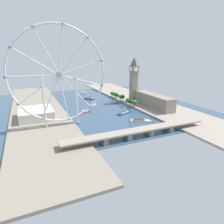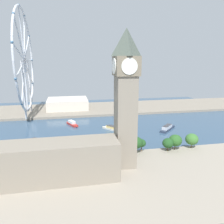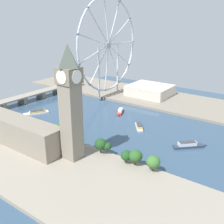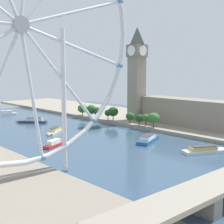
{
  "view_description": "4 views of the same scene",
  "coord_description": "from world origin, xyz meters",
  "px_view_note": "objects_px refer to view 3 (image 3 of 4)",
  "views": [
    {
      "loc": [
        125.32,
        373.89,
        100.72
      ],
      "look_at": [
        -5.72,
        84.03,
        6.65
      ],
      "focal_mm": 31.13,
      "sensor_mm": 36.0,
      "label": 1
    },
    {
      "loc": [
        -231.42,
        51.45,
        76.68
      ],
      "look_at": [
        6.16,
        4.5,
        19.68
      ],
      "focal_mm": 36.26,
      "sensor_mm": 36.0,
      "label": 2
    },
    {
      "loc": [
        -231.78,
        -131.13,
        115.74
      ],
      "look_at": [
        4.35,
        41.52,
        10.32
      ],
      "focal_mm": 43.71,
      "sensor_mm": 36.0,
      "label": 3
    },
    {
      "loc": [
        153.34,
        246.13,
        55.13
      ],
      "look_at": [
        -24.12,
        48.21,
        20.01
      ],
      "focal_mm": 53.15,
      "sensor_mm": 36.0,
      "label": 4
    }
  ],
  "objects_px": {
    "ferris_wheel": "(109,45)",
    "riverside_hall": "(150,90)",
    "tour_boat_3": "(120,112)",
    "tour_boat_0": "(36,113)",
    "tour_boat_2": "(189,145)",
    "river_bridge": "(32,95)",
    "clock_tower": "(70,102)",
    "tour_boat_1": "(139,126)",
    "parliament_block": "(17,131)",
    "tour_boat_5": "(65,120)"
  },
  "relations": [
    {
      "from": "ferris_wheel",
      "to": "riverside_hall",
      "type": "relative_size",
      "value": 2.3
    },
    {
      "from": "ferris_wheel",
      "to": "tour_boat_0",
      "type": "relative_size",
      "value": 4.12
    },
    {
      "from": "clock_tower",
      "to": "tour_boat_1",
      "type": "xyz_separation_m",
      "value": [
        91.86,
        -8.97,
        -49.26
      ]
    },
    {
      "from": "parliament_block",
      "to": "river_bridge",
      "type": "bearing_deg",
      "value": 46.97
    },
    {
      "from": "clock_tower",
      "to": "tour_boat_2",
      "type": "bearing_deg",
      "value": -40.92
    },
    {
      "from": "river_bridge",
      "to": "tour_boat_1",
      "type": "distance_m",
      "value": 174.27
    },
    {
      "from": "ferris_wheel",
      "to": "river_bridge",
      "type": "bearing_deg",
      "value": 137.41
    },
    {
      "from": "riverside_hall",
      "to": "tour_boat_3",
      "type": "bearing_deg",
      "value": -176.85
    },
    {
      "from": "parliament_block",
      "to": "tour_boat_2",
      "type": "bearing_deg",
      "value": -54.84
    },
    {
      "from": "river_bridge",
      "to": "tour_boat_1",
      "type": "relative_size",
      "value": 8.38
    },
    {
      "from": "ferris_wheel",
      "to": "river_bridge",
      "type": "height_order",
      "value": "ferris_wheel"
    },
    {
      "from": "clock_tower",
      "to": "tour_boat_3",
      "type": "relative_size",
      "value": 3.95
    },
    {
      "from": "clock_tower",
      "to": "tour_boat_3",
      "type": "bearing_deg",
      "value": 15.97
    },
    {
      "from": "tour_boat_1",
      "to": "tour_boat_0",
      "type": "bearing_deg",
      "value": 68.3
    },
    {
      "from": "river_bridge",
      "to": "tour_boat_0",
      "type": "distance_m",
      "value": 60.36
    },
    {
      "from": "tour_boat_0",
      "to": "tour_boat_3",
      "type": "bearing_deg",
      "value": 155.63
    },
    {
      "from": "river_bridge",
      "to": "tour_boat_1",
      "type": "bearing_deg",
      "value": -88.83
    },
    {
      "from": "tour_boat_0",
      "to": "tour_boat_1",
      "type": "distance_m",
      "value": 129.71
    },
    {
      "from": "clock_tower",
      "to": "tour_boat_5",
      "type": "distance_m",
      "value": 102.02
    },
    {
      "from": "clock_tower",
      "to": "tour_boat_0",
      "type": "xyz_separation_m",
      "value": [
        54.74,
        115.31,
        -49.2
      ]
    },
    {
      "from": "river_bridge",
      "to": "tour_boat_3",
      "type": "relative_size",
      "value": 8.49
    },
    {
      "from": "riverside_hall",
      "to": "tour_boat_2",
      "type": "xyz_separation_m",
      "value": [
        -122.6,
        -107.57,
        -7.94
      ]
    },
    {
      "from": "tour_boat_5",
      "to": "parliament_block",
      "type": "bearing_deg",
      "value": -16.36
    },
    {
      "from": "ferris_wheel",
      "to": "tour_boat_5",
      "type": "distance_m",
      "value": 134.95
    },
    {
      "from": "tour_boat_0",
      "to": "clock_tower",
      "type": "bearing_deg",
      "value": 92.17
    },
    {
      "from": "parliament_block",
      "to": "tour_boat_1",
      "type": "xyz_separation_m",
      "value": [
        102.51,
        -68.17,
        -13.27
      ]
    },
    {
      "from": "ferris_wheel",
      "to": "tour_boat_1",
      "type": "distance_m",
      "value": 145.37
    },
    {
      "from": "tour_boat_0",
      "to": "tour_boat_5",
      "type": "distance_m",
      "value": 47.28
    },
    {
      "from": "ferris_wheel",
      "to": "tour_boat_3",
      "type": "distance_m",
      "value": 104.94
    },
    {
      "from": "clock_tower",
      "to": "tour_boat_1",
      "type": "height_order",
      "value": "clock_tower"
    },
    {
      "from": "tour_boat_3",
      "to": "ferris_wheel",
      "type": "bearing_deg",
      "value": -156.41
    },
    {
      "from": "river_bridge",
      "to": "tour_boat_5",
      "type": "relative_size",
      "value": 6.0
    },
    {
      "from": "tour_boat_1",
      "to": "tour_boat_2",
      "type": "xyz_separation_m",
      "value": [
        -12.19,
        -60.08,
        0.31
      ]
    },
    {
      "from": "tour_boat_3",
      "to": "tour_boat_5",
      "type": "distance_m",
      "value": 69.57
    },
    {
      "from": "parliament_block",
      "to": "tour_boat_1",
      "type": "height_order",
      "value": "parliament_block"
    },
    {
      "from": "tour_boat_0",
      "to": "tour_boat_2",
      "type": "height_order",
      "value": "tour_boat_2"
    },
    {
      "from": "tour_boat_2",
      "to": "clock_tower",
      "type": "bearing_deg",
      "value": -175.56
    },
    {
      "from": "ferris_wheel",
      "to": "tour_boat_2",
      "type": "xyz_separation_m",
      "value": [
        -90.23,
        -159.23,
        -71.9
      ]
    },
    {
      "from": "tour_boat_1",
      "to": "tour_boat_3",
      "type": "xyz_separation_m",
      "value": [
        26.64,
        42.88,
        0.06
      ]
    },
    {
      "from": "ferris_wheel",
      "to": "tour_boat_1",
      "type": "relative_size",
      "value": 5.78
    },
    {
      "from": "clock_tower",
      "to": "tour_boat_3",
      "type": "xyz_separation_m",
      "value": [
        118.49,
        33.91,
        -49.19
      ]
    },
    {
      "from": "tour_boat_1",
      "to": "tour_boat_5",
      "type": "xyz_separation_m",
      "value": [
        -33.93,
        77.12,
        0.17
      ]
    },
    {
      "from": "tour_boat_5",
      "to": "river_bridge",
      "type": "bearing_deg",
      "value": -131.18
    },
    {
      "from": "tour_boat_0",
      "to": "river_bridge",
      "type": "bearing_deg",
      "value": -96.38
    },
    {
      "from": "parliament_block",
      "to": "tour_boat_5",
      "type": "relative_size",
      "value": 3.08
    },
    {
      "from": "ferris_wheel",
      "to": "tour_boat_5",
      "type": "relative_size",
      "value": 4.14
    },
    {
      "from": "river_bridge",
      "to": "tour_boat_5",
      "type": "bearing_deg",
      "value": -107.38
    },
    {
      "from": "tour_boat_5",
      "to": "tour_boat_2",
      "type": "bearing_deg",
      "value": 75.2
    },
    {
      "from": "tour_boat_0",
      "to": "tour_boat_3",
      "type": "relative_size",
      "value": 1.42
    },
    {
      "from": "parliament_block",
      "to": "riverside_hall",
      "type": "bearing_deg",
      "value": -5.55
    }
  ]
}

